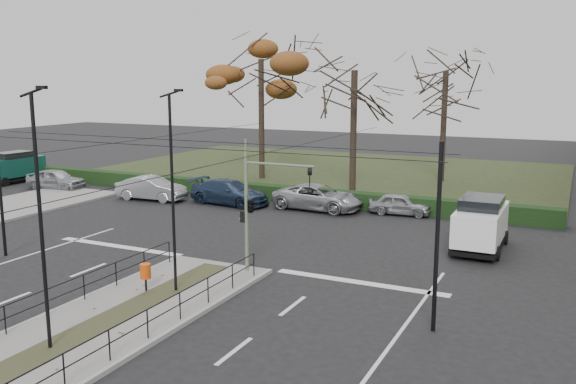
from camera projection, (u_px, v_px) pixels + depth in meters
name	position (u px, v px, depth m)	size (l,w,h in m)	color
ground	(149.00, 303.00, 21.54)	(140.00, 140.00, 0.00)	black
median_island	(98.00, 327.00, 19.31)	(4.40, 15.00, 0.14)	slate
park	(329.00, 171.00, 52.44)	(38.00, 26.00, 0.10)	#252F17
hedge	(254.00, 191.00, 40.48)	(38.00, 1.00, 1.00)	black
median_railing	(95.00, 301.00, 19.05)	(4.14, 13.24, 0.92)	black
catenary	(173.00, 201.00, 22.35)	(20.00, 34.00, 6.00)	black
traffic_light	(252.00, 204.00, 24.25)	(3.27, 1.87, 4.81)	slate
litter_bin	(145.00, 272.00, 22.31)	(0.40, 0.40, 1.02)	black
streetlamp_median_near	(41.00, 220.00, 16.97)	(0.63, 0.13, 7.50)	black
streetlamp_median_far	(173.00, 191.00, 21.77)	(0.61, 0.13, 7.34)	black
parked_car_first	(56.00, 179.00, 43.83)	(1.75, 4.35, 1.48)	#96989D
parked_car_second	(152.00, 188.00, 39.93)	(1.64, 4.69, 1.55)	#96989D
parked_car_third	(229.00, 192.00, 38.57)	(2.17, 5.34, 1.55)	#1E2C46
parked_car_fourth	(318.00, 197.00, 36.95)	(2.54, 5.52, 1.53)	#96989D
white_van	(481.00, 223.00, 28.15)	(2.15, 4.69, 2.48)	white
green_van	(14.00, 167.00, 46.63)	(2.11, 4.72, 2.36)	#0D3C33
rust_tree	(261.00, 59.00, 46.66)	(8.82, 8.82, 12.16)	black
bare_tree_center	(446.00, 79.00, 45.75)	(6.97, 6.97, 11.04)	black
bare_tree_near	(354.00, 80.00, 40.36)	(6.35, 6.35, 11.04)	black
parked_car_fifth	(400.00, 204.00, 35.61)	(1.46, 3.64, 1.24)	#96989D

